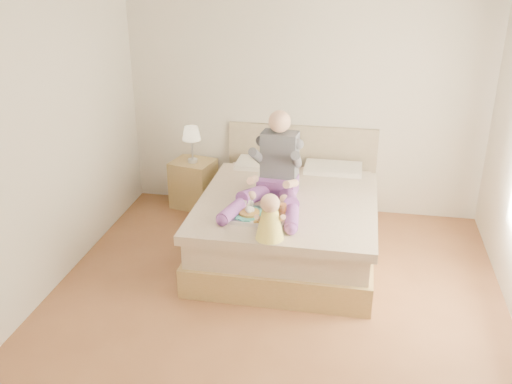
% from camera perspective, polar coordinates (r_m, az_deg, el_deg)
% --- Properties ---
extents(room, '(4.02, 4.22, 2.71)m').
position_cam_1_polar(room, '(4.36, 2.97, 5.21)').
color(room, brown).
rests_on(room, ground).
extents(bed, '(1.70, 2.18, 1.00)m').
position_cam_1_polar(bed, '(5.81, 3.40, -2.65)').
color(bed, olive).
rests_on(bed, ground).
extents(nightstand, '(0.54, 0.50, 0.56)m').
position_cam_1_polar(nightstand, '(6.78, -6.26, 0.86)').
color(nightstand, olive).
rests_on(nightstand, ground).
extents(lamp, '(0.21, 0.21, 0.42)m').
position_cam_1_polar(lamp, '(6.54, -6.47, 5.64)').
color(lamp, silver).
rests_on(lamp, nightstand).
extents(adult, '(0.73, 1.06, 0.87)m').
position_cam_1_polar(adult, '(5.43, 1.92, 1.76)').
color(adult, '#66327D').
rests_on(adult, bed).
extents(tray, '(0.51, 0.41, 0.14)m').
position_cam_1_polar(tray, '(5.14, 0.39, -2.26)').
color(tray, silver).
rests_on(tray, bed).
extents(baby, '(0.26, 0.36, 0.40)m').
position_cam_1_polar(baby, '(4.74, 1.39, -2.83)').
color(baby, '#FFE850').
rests_on(baby, bed).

